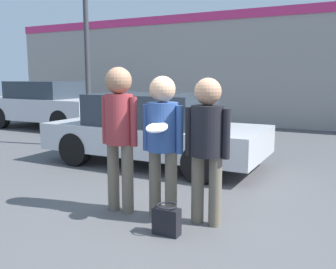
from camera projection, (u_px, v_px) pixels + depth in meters
ground_plane at (168, 220)px, 4.57m from camera, size 56.00×56.00×0.00m
storefront_building at (295, 67)px, 12.13m from camera, size 24.00×0.22×3.95m
person_left at (119, 125)px, 4.69m from camera, size 0.52×0.35×1.85m
person_middle_with_frisbee at (163, 133)px, 4.52m from camera, size 0.54×0.57×1.74m
person_right at (207, 138)px, 4.28m from camera, size 0.55×0.38×1.72m
parked_car_near at (154, 129)px, 7.38m from camera, size 4.27×1.90×1.39m
parked_car_far at (48, 104)px, 12.52m from camera, size 4.29×1.90×1.56m
handbag at (167, 220)px, 4.11m from camera, size 0.30×0.23×0.34m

